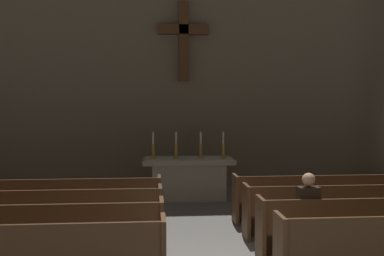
% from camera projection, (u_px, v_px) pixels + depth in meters
% --- Properties ---
extents(pew_left_row_2, '(4.08, 0.50, 0.95)m').
position_uv_depth(pew_left_row_2, '(22.00, 234.00, 6.76)').
color(pew_left_row_2, brown).
rests_on(pew_left_row_2, ground).
extents(pew_left_row_3, '(4.08, 0.50, 0.95)m').
position_uv_depth(pew_left_row_3, '(39.00, 216.00, 7.83)').
color(pew_left_row_3, brown).
rests_on(pew_left_row_3, ground).
extents(pew_left_row_4, '(4.08, 0.50, 0.95)m').
position_uv_depth(pew_left_row_4, '(53.00, 202.00, 8.90)').
color(pew_left_row_4, brown).
rests_on(pew_left_row_4, ground).
extents(pew_right_row_3, '(4.08, 0.50, 0.95)m').
position_uv_depth(pew_right_row_3, '(359.00, 210.00, 8.30)').
color(pew_right_row_3, brown).
rests_on(pew_right_row_3, ground).
extents(pew_right_row_4, '(4.08, 0.50, 0.95)m').
position_uv_depth(pew_right_row_4, '(335.00, 197.00, 9.37)').
color(pew_right_row_4, brown).
rests_on(pew_right_row_4, ground).
extents(altar, '(2.20, 0.90, 1.01)m').
position_uv_depth(altar, '(188.00, 177.00, 11.42)').
color(altar, '#A8A399').
rests_on(altar, ground).
extents(candlestick_outer_left, '(0.16, 0.16, 0.63)m').
position_uv_depth(candlestick_outer_left, '(153.00, 150.00, 11.31)').
color(candlestick_outer_left, '#B79338').
rests_on(candlestick_outer_left, altar).
extents(candlestick_inner_left, '(0.16, 0.16, 0.63)m').
position_uv_depth(candlestick_inner_left, '(176.00, 150.00, 11.35)').
color(candlestick_inner_left, '#B79338').
rests_on(candlestick_inner_left, altar).
extents(candlestick_inner_right, '(0.16, 0.16, 0.63)m').
position_uv_depth(candlestick_inner_right, '(201.00, 150.00, 11.41)').
color(candlestick_inner_right, '#B79338').
rests_on(candlestick_inner_right, altar).
extents(candlestick_outer_right, '(0.16, 0.16, 0.63)m').
position_uv_depth(candlestick_outer_right, '(223.00, 149.00, 11.45)').
color(candlestick_outer_right, '#B79338').
rests_on(candlestick_outer_right, altar).
extents(apse_with_cross, '(12.88, 0.51, 7.30)m').
position_uv_depth(apse_with_cross, '(183.00, 56.00, 13.17)').
color(apse_with_cross, gray).
rests_on(apse_with_cross, ground).
extents(lone_worshipper, '(0.32, 0.43, 1.32)m').
position_uv_depth(lone_worshipper, '(306.00, 213.00, 7.15)').
color(lone_worshipper, '#26262B').
rests_on(lone_worshipper, ground).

